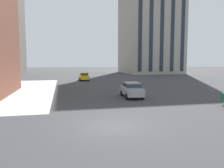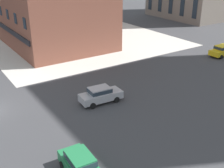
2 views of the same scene
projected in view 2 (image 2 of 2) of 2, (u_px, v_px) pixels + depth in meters
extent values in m
cube|color=#B7B2A8|center=(77.00, 39.00, 53.30)|extent=(32.00, 32.00, 0.02)
cube|color=#1E6B3D|center=(82.00, 168.00, 19.28)|extent=(4.49, 2.00, 0.76)
cube|color=#1E6B3D|center=(80.00, 159.00, 19.12)|extent=(2.19, 1.61, 0.60)
cube|color=#232D38|center=(80.00, 159.00, 19.12)|extent=(2.28, 1.65, 0.40)
cylinder|color=black|center=(84.00, 158.00, 20.89)|extent=(0.65, 0.25, 0.64)
cylinder|color=black|center=(63.00, 165.00, 20.11)|extent=(0.65, 0.25, 0.64)
cube|color=#99999E|center=(101.00, 96.00, 29.42)|extent=(2.08, 4.52, 0.76)
cube|color=#99999E|center=(100.00, 90.00, 29.08)|extent=(1.65, 2.22, 0.60)
cube|color=#232D38|center=(100.00, 90.00, 29.08)|extent=(1.69, 2.31, 0.40)
cylinder|color=black|center=(109.00, 94.00, 30.85)|extent=(0.27, 0.65, 0.64)
cylinder|color=black|center=(117.00, 100.00, 29.52)|extent=(0.27, 0.65, 0.64)
cylinder|color=black|center=(86.00, 99.00, 29.63)|extent=(0.27, 0.65, 0.64)
cylinder|color=black|center=(93.00, 106.00, 28.29)|extent=(0.27, 0.65, 0.64)
cube|color=gold|center=(222.00, 51.00, 43.58)|extent=(1.83, 4.43, 0.76)
cube|color=gold|center=(222.00, 47.00, 43.23)|extent=(1.53, 2.14, 0.60)
cube|color=#232D38|center=(222.00, 47.00, 43.23)|extent=(1.57, 2.22, 0.40)
cylinder|color=black|center=(223.00, 51.00, 45.07)|extent=(0.23, 0.64, 0.64)
cylinder|color=black|center=(212.00, 54.00, 43.65)|extent=(0.23, 0.64, 0.64)
cylinder|color=black|center=(221.00, 57.00, 42.39)|extent=(0.23, 0.64, 0.64)
cube|color=black|center=(6.00, 28.00, 46.90)|extent=(23.54, 0.24, 0.70)
cube|color=#1E2833|center=(1.00, 11.00, 47.52)|extent=(1.10, 0.08, 1.50)
cube|color=#1E2833|center=(7.00, 14.00, 44.37)|extent=(1.10, 0.08, 1.50)
cube|color=#1E2833|center=(15.00, 18.00, 41.22)|extent=(1.10, 0.08, 1.50)
cube|color=#1E2833|center=(25.00, 23.00, 38.07)|extent=(1.10, 0.08, 1.50)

